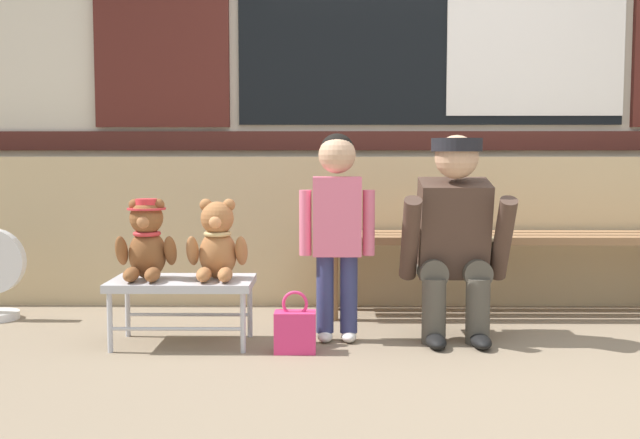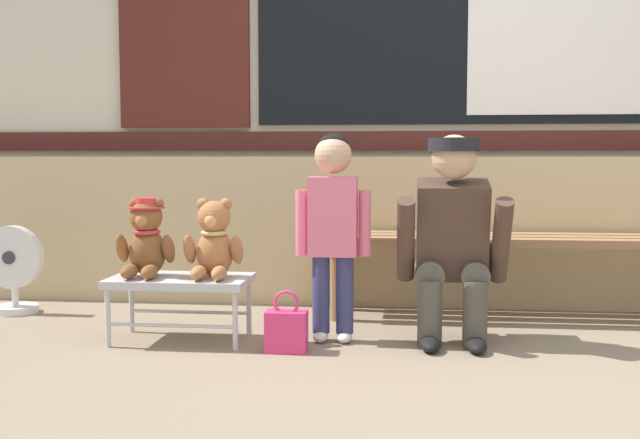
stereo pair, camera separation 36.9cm
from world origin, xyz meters
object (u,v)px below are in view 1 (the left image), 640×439
at_px(wooden_bench_long, 512,246).
at_px(child_standing, 337,214).
at_px(teddy_bear_with_hat, 146,241).
at_px(small_display_bench, 182,286).
at_px(teddy_bear_plain, 217,243).
at_px(handbag_on_ground, 295,331).
at_px(adult_crouching, 456,237).

bearing_deg(wooden_bench_long, child_standing, -148.02).
distance_m(wooden_bench_long, teddy_bear_with_hat, 1.93).
relative_size(wooden_bench_long, small_display_bench, 3.28).
relative_size(wooden_bench_long, teddy_bear_plain, 5.78).
relative_size(small_display_bench, handbag_on_ground, 2.35).
height_order(small_display_bench, adult_crouching, adult_crouching).
xyz_separation_m(adult_crouching, handbag_on_ground, (-0.74, -0.25, -0.38)).
distance_m(wooden_bench_long, adult_crouching, 0.69).
bearing_deg(teddy_bear_with_hat, adult_crouching, 4.24).
relative_size(teddy_bear_with_hat, child_standing, 0.38).
relative_size(small_display_bench, adult_crouching, 0.67).
bearing_deg(small_display_bench, child_standing, 5.88).
bearing_deg(adult_crouching, small_display_bench, -175.12).
distance_m(wooden_bench_long, child_standing, 1.14).
xyz_separation_m(teddy_bear_with_hat, child_standing, (0.86, 0.07, 0.12)).
bearing_deg(teddy_bear_plain, wooden_bench_long, 24.00).
bearing_deg(small_display_bench, handbag_on_ground, -15.15).
xyz_separation_m(wooden_bench_long, small_display_bench, (-1.65, -0.66, -0.11)).
bearing_deg(wooden_bench_long, small_display_bench, -158.06).
xyz_separation_m(wooden_bench_long, teddy_bear_with_hat, (-1.81, -0.66, 0.10)).
bearing_deg(wooden_bench_long, handbag_on_ground, -144.64).
relative_size(adult_crouching, handbag_on_ground, 3.49).
distance_m(small_display_bench, child_standing, 0.78).
relative_size(teddy_bear_plain, child_standing, 0.38).
distance_m(teddy_bear_plain, adult_crouching, 1.10).
xyz_separation_m(small_display_bench, handbag_on_ground, (0.52, -0.14, -0.17)).
relative_size(wooden_bench_long, handbag_on_ground, 7.72).
bearing_deg(child_standing, teddy_bear_with_hat, -175.35).
distance_m(wooden_bench_long, handbag_on_ground, 1.42).
bearing_deg(teddy_bear_plain, teddy_bear_with_hat, 179.87).
bearing_deg(child_standing, small_display_bench, -174.12).
bearing_deg(child_standing, wooden_bench_long, 31.98).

